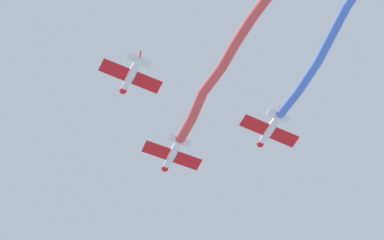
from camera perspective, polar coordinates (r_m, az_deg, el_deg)
airplane_lead at (r=87.55m, az=-1.27°, el=-2.19°), size 5.77×4.54×1.48m
smoke_trail_lead at (r=82.30m, az=2.38°, el=4.03°), size 12.43×16.76×2.53m
airplane_left_wing at (r=82.67m, az=-3.89°, el=2.84°), size 5.70×4.61×1.48m
airplane_right_wing at (r=86.52m, az=4.91°, el=-0.63°), size 5.67×4.65×1.48m
smoke_trail_right_wing at (r=80.94m, az=9.15°, el=5.99°), size 10.98×19.38×1.72m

